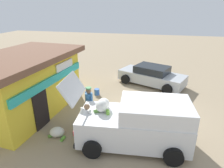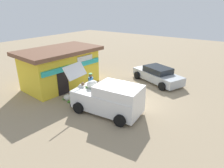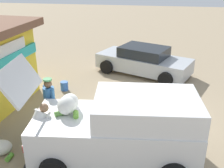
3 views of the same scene
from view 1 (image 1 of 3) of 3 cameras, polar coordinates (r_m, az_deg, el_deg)
name	(u,v)px [view 1 (image 1 of 3)]	position (r m, az deg, el deg)	size (l,w,h in m)	color
ground_plane	(144,117)	(9.83, 9.39, -9.50)	(60.00, 60.00, 0.00)	#9E896B
storefront_bar	(25,83)	(10.51, -23.99, 0.20)	(6.40, 4.21, 2.97)	yellow
delivery_van	(137,123)	(7.64, 7.27, -11.14)	(2.54, 4.78, 2.64)	white
parked_sedan	(152,76)	(13.62, 11.49, 2.38)	(3.35, 4.74, 1.32)	#B2B7BC
vendor_standing	(89,103)	(8.88, -6.69, -5.45)	(0.48, 0.48, 1.77)	#726047
customer_bending	(82,121)	(7.76, -8.72, -10.62)	(0.73, 0.66, 1.56)	#4C4C51
unloaded_banana_pile	(57,132)	(8.66, -15.75, -13.42)	(0.71, 0.76, 0.40)	silver
paint_bucket	(97,92)	(11.96, -4.44, -2.30)	(0.32, 0.32, 0.37)	blue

